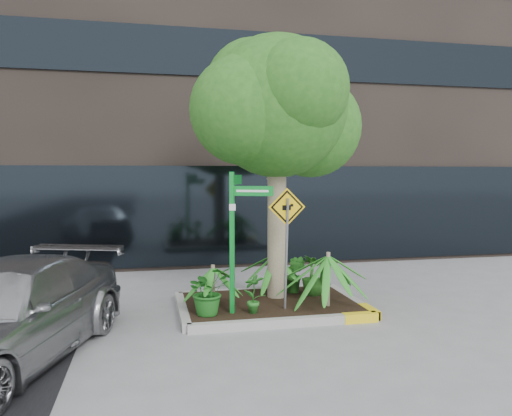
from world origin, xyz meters
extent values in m
plane|color=gray|center=(0.00, 0.00, 0.00)|extent=(80.00, 80.00, 0.00)
cube|color=#2D2621|center=(0.50, 8.50, 7.50)|extent=(18.00, 8.00, 15.00)
cube|color=#9E9E99|center=(0.20, 1.40, 0.07)|extent=(3.20, 0.15, 0.15)
cube|color=#9E9E99|center=(0.20, -0.80, 0.07)|extent=(3.20, 0.15, 0.15)
cube|color=#9E9E99|center=(-1.40, 0.30, 0.07)|extent=(0.15, 2.20, 0.15)
cube|color=#9E9E99|center=(1.80, 0.30, 0.07)|extent=(0.15, 2.20, 0.15)
cube|color=yellow|center=(1.50, -0.80, 0.07)|extent=(0.60, 0.17, 0.15)
cube|color=black|center=(0.20, 0.30, 0.12)|extent=(3.05, 2.05, 0.06)
cylinder|color=#9C8F71|center=(0.41, 0.62, 1.65)|extent=(0.35, 0.35, 3.31)
cylinder|color=#9C8F71|center=(0.52, 0.62, 2.87)|extent=(0.63, 0.18, 1.07)
sphere|color=#235B1A|center=(0.41, 0.62, 3.75)|extent=(2.65, 2.65, 2.65)
sphere|color=#235B1A|center=(1.19, 0.95, 3.42)|extent=(1.99, 1.99, 1.99)
sphere|color=#235B1A|center=(-0.25, 0.40, 3.64)|extent=(1.99, 1.99, 1.99)
sphere|color=#235B1A|center=(0.63, -0.04, 3.97)|extent=(1.77, 1.77, 1.77)
sphere|color=#235B1A|center=(0.08, 1.17, 4.19)|extent=(1.88, 1.88, 1.88)
cylinder|color=#9C8F71|center=(1.14, -0.22, 0.63)|extent=(0.07, 0.07, 0.97)
cylinder|color=#9C8F71|center=(-0.86, 0.18, 0.52)|extent=(0.07, 0.07, 0.74)
cylinder|color=#9C8F71|center=(0.43, 0.84, 0.56)|extent=(0.07, 0.07, 0.82)
imported|color=#A2A3A7|center=(-3.85, -1.52, 0.66)|extent=(3.21, 4.90, 1.32)
imported|color=#1B5F1B|center=(-1.01, -0.31, 0.55)|extent=(0.96, 0.96, 0.81)
imported|color=#265F1C|center=(1.14, 0.61, 0.54)|extent=(0.59, 0.59, 0.77)
imported|color=#256F22|center=(-0.25, -0.39, 0.49)|extent=(0.44, 0.44, 0.68)
imported|color=#22611C|center=(0.85, 0.85, 0.52)|extent=(0.57, 0.57, 0.74)
cube|color=#0C8D2A|center=(-0.60, -0.30, 1.27)|extent=(0.10, 0.10, 2.53)
cube|color=#0C8D2A|center=(-0.28, -0.44, 2.22)|extent=(0.66, 0.30, 0.16)
cube|color=#0C8D2A|center=(-0.46, 0.02, 2.40)|extent=(0.30, 0.66, 0.16)
cube|color=white|center=(-0.28, -0.45, 2.22)|extent=(0.50, 0.22, 0.04)
cube|color=white|center=(-0.48, 0.02, 2.40)|extent=(0.22, 0.50, 0.04)
cube|color=white|center=(-0.60, -0.34, 1.95)|extent=(0.10, 0.05, 0.11)
cylinder|color=slate|center=(0.34, -0.32, 1.12)|extent=(0.05, 0.20, 1.94)
cube|color=yellow|center=(0.34, -0.34, 1.94)|extent=(0.65, 0.02, 0.65)
cube|color=black|center=(0.34, -0.36, 1.94)|extent=(0.58, 0.01, 0.58)
cube|color=yellow|center=(0.34, -0.36, 1.94)|extent=(0.49, 0.01, 0.49)
cube|color=black|center=(0.33, -0.36, 1.93)|extent=(0.15, 0.00, 0.09)
camera|label=1|loc=(-1.97, -8.49, 2.51)|focal=35.00mm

